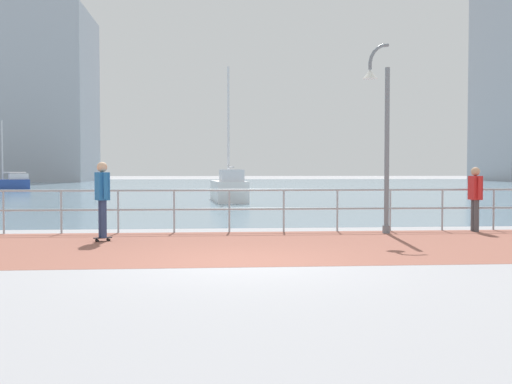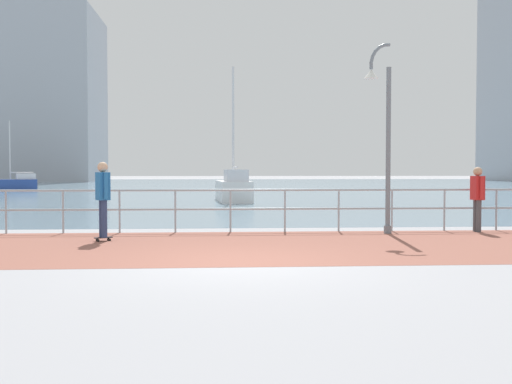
% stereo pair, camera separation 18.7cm
% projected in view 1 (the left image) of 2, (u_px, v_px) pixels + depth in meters
% --- Properties ---
extents(ground, '(220.00, 220.00, 0.00)m').
position_uv_depth(ground, '(214.00, 189.00, 50.22)').
color(ground, '#9E9EA3').
extents(brick_paving, '(28.00, 5.64, 0.01)m').
position_uv_depth(brick_paving, '(234.00, 246.00, 12.67)').
color(brick_paving, '#935647').
rests_on(brick_paving, ground).
extents(harbor_water, '(180.00, 88.00, 0.00)m').
position_uv_depth(harbor_water, '(213.00, 186.00, 60.31)').
color(harbor_water, '#6B899E').
rests_on(harbor_water, ground).
extents(waterfront_railing, '(25.25, 0.06, 1.10)m').
position_uv_depth(waterfront_railing, '(229.00, 202.00, 15.46)').
color(waterfront_railing, '#9EADB7').
rests_on(waterfront_railing, ground).
extents(lamppost, '(0.78, 0.49, 4.73)m').
position_uv_depth(lamppost, '(381.00, 129.00, 15.03)').
color(lamppost, slate).
rests_on(lamppost, ground).
extents(skateboarder, '(0.41, 0.53, 1.77)m').
position_uv_depth(skateboarder, '(102.00, 194.00, 13.42)').
color(skateboarder, black).
rests_on(skateboarder, ground).
extents(bystander, '(0.26, 0.55, 1.66)m').
position_uv_depth(bystander, '(475.00, 194.00, 15.61)').
color(bystander, '#4C4C51').
rests_on(bystander, ground).
extents(sailboat_blue, '(1.81, 4.92, 6.79)m').
position_uv_depth(sailboat_blue, '(229.00, 189.00, 30.48)').
color(sailboat_blue, white).
rests_on(sailboat_blue, ground).
extents(sailboat_white, '(4.06, 2.70, 5.49)m').
position_uv_depth(sailboat_white, '(5.00, 183.00, 47.80)').
color(sailboat_white, '#284799').
rests_on(sailboat_white, ground).
extents(tower_beige, '(15.67, 14.77, 25.51)m').
position_uv_depth(tower_beige, '(34.00, 96.00, 84.73)').
color(tower_beige, '#A3A8B2').
rests_on(tower_beige, ground).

